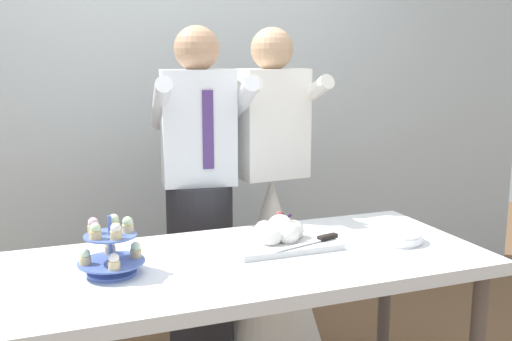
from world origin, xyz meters
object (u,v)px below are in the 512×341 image
(main_cake_tray, at_px, (280,235))
(person_groom, at_px, (200,219))
(cupcake_stand, at_px, (111,250))
(dessert_table, at_px, (249,276))
(person_bride, at_px, (271,241))
(plate_stack, at_px, (398,237))

(main_cake_tray, bearing_deg, person_groom, 105.47)
(cupcake_stand, height_order, person_groom, person_groom)
(dessert_table, xyz_separation_m, person_groom, (0.00, 0.69, 0.05))
(main_cake_tray, bearing_deg, person_bride, 70.73)
(person_bride, bearing_deg, cupcake_stand, -141.21)
(dessert_table, xyz_separation_m, cupcake_stand, (-0.51, 0.00, 0.16))
(main_cake_tray, height_order, person_groom, person_groom)
(plate_stack, relative_size, person_bride, 0.12)
(main_cake_tray, relative_size, person_bride, 0.26)
(dessert_table, relative_size, person_groom, 1.08)
(person_bride, bearing_deg, main_cake_tray, -109.27)
(cupcake_stand, height_order, person_bride, person_bride)
(cupcake_stand, distance_m, person_groom, 0.86)
(main_cake_tray, xyz_separation_m, person_groom, (-0.16, 0.59, -0.07))
(dessert_table, height_order, cupcake_stand, cupcake_stand)
(main_cake_tray, xyz_separation_m, plate_stack, (0.46, -0.14, -0.02))
(cupcake_stand, distance_m, plate_stack, 1.14)
(cupcake_stand, relative_size, main_cake_tray, 0.53)
(main_cake_tray, distance_m, plate_stack, 0.48)
(dessert_table, relative_size, main_cake_tray, 4.18)
(cupcake_stand, relative_size, person_bride, 0.14)
(plate_stack, bearing_deg, cupcake_stand, 177.70)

